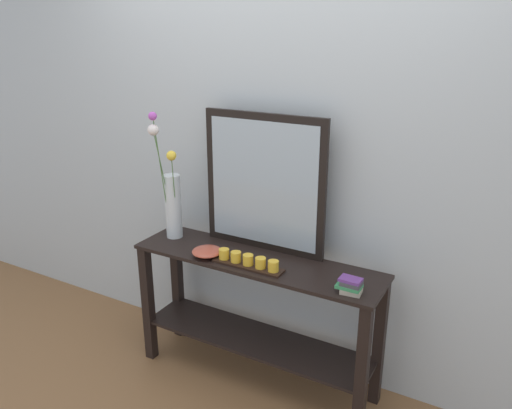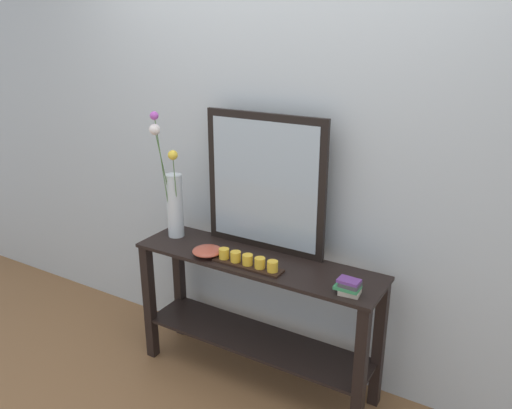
{
  "view_description": "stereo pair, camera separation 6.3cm",
  "coord_description": "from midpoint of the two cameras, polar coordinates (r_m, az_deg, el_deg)",
  "views": [
    {
      "loc": [
        1.21,
        -2.16,
        1.95
      ],
      "look_at": [
        0.0,
        0.0,
        1.08
      ],
      "focal_mm": 35.64,
      "sensor_mm": 36.0,
      "label": 1
    },
    {
      "loc": [
        1.27,
        -2.13,
        1.95
      ],
      "look_at": [
        0.0,
        0.0,
        1.08
      ],
      "focal_mm": 35.64,
      "sensor_mm": 36.0,
      "label": 2
    }
  ],
  "objects": [
    {
      "name": "decorative_bowl",
      "position": [
        2.79,
        -6.17,
        -5.27
      ],
      "size": [
        0.17,
        0.17,
        0.05
      ],
      "color": "#B24C38",
      "rests_on": "console_table"
    },
    {
      "name": "candle_tray",
      "position": [
        2.66,
        -1.58,
        -6.44
      ],
      "size": [
        0.39,
        0.09,
        0.07
      ],
      "color": "black",
      "rests_on": "console_table"
    },
    {
      "name": "console_table",
      "position": [
        2.88,
        -0.64,
        -11.22
      ],
      "size": [
        1.4,
        0.36,
        0.76
      ],
      "color": "black",
      "rests_on": "ground"
    },
    {
      "name": "tall_vase_left",
      "position": [
        2.98,
        -10.06,
        0.7
      ],
      "size": [
        0.14,
        0.19,
        0.76
      ],
      "color": "silver",
      "rests_on": "console_table"
    },
    {
      "name": "mirror_leaning",
      "position": [
        2.75,
        0.24,
        2.38
      ],
      "size": [
        0.72,
        0.03,
        0.76
      ],
      "color": "black",
      "rests_on": "console_table"
    },
    {
      "name": "book_stack",
      "position": [
        2.45,
        9.85,
        -8.97
      ],
      "size": [
        0.12,
        0.09,
        0.07
      ],
      "color": "#B2A893",
      "rests_on": "console_table"
    },
    {
      "name": "ground_plane",
      "position": [
        3.16,
        -0.6,
        -18.89
      ],
      "size": [
        7.0,
        6.0,
        0.02
      ],
      "primitive_type": "cube",
      "color": "brown"
    },
    {
      "name": "wall_back",
      "position": [
        2.81,
        2.38,
        7.07
      ],
      "size": [
        6.4,
        0.08,
        2.7
      ],
      "primitive_type": "cube",
      "color": "#B2BCC1",
      "rests_on": "ground"
    }
  ]
}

